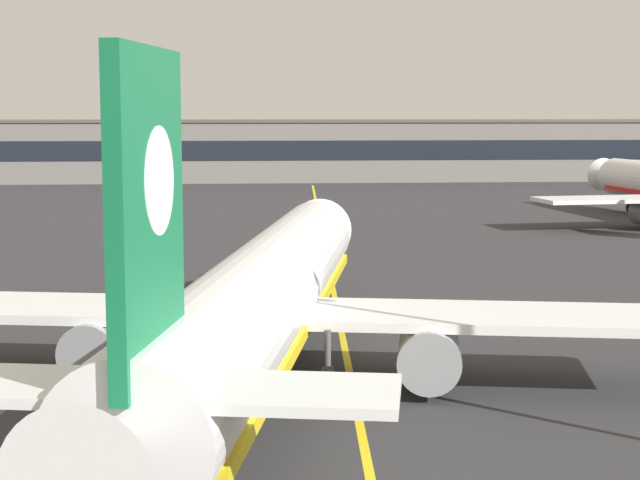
% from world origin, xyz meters
% --- Properties ---
extents(taxiway_centreline, '(10.19, 179.74, 0.01)m').
position_xyz_m(taxiway_centreline, '(0.00, 30.00, 0.00)').
color(taxiway_centreline, yellow).
rests_on(taxiway_centreline, ground).
extents(airliner_foreground, '(32.34, 41.31, 11.65)m').
position_xyz_m(airliner_foreground, '(-4.12, 15.71, 3.37)').
color(airliner_foreground, white).
rests_on(airliner_foreground, ground).
extents(safety_cone_by_nose_gear, '(0.44, 0.44, 0.55)m').
position_xyz_m(safety_cone_by_nose_gear, '(-3.89, 32.23, 0.26)').
color(safety_cone_by_nose_gear, orange).
rests_on(safety_cone_by_nose_gear, ground).
extents(terminal_building, '(167.16, 12.40, 9.08)m').
position_xyz_m(terminal_building, '(2.22, 130.29, 4.55)').
color(terminal_building, slate).
rests_on(terminal_building, ground).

